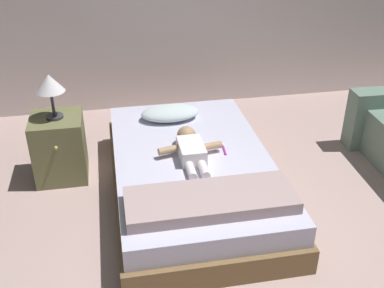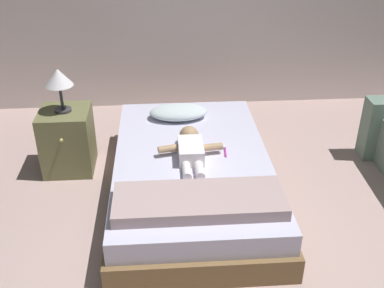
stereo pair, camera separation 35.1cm
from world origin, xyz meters
The scene contains 7 objects.
bed centered at (0.03, 1.20, 0.17)m, with size 1.22×2.05×0.35m.
pillow centered at (-0.05, 1.85, 0.41)m, with size 0.51×0.29×0.11m.
baby centered at (0.01, 1.20, 0.41)m, with size 0.50×0.61×0.15m.
toothbrush centered at (0.29, 1.23, 0.36)m, with size 0.03×0.15×0.02m.
nightstand centered at (-1.00, 1.66, 0.27)m, with size 0.41×0.44×0.54m.
lamp centered at (-1.00, 1.66, 0.82)m, with size 0.22×0.22×0.36m.
blanket centered at (0.03, 0.55, 0.39)m, with size 1.10×0.40×0.08m.
Camera 2 is at (-0.19, -1.86, 2.18)m, focal length 43.51 mm.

